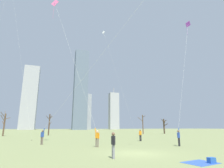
{
  "coord_description": "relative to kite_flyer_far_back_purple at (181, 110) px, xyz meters",
  "views": [
    {
      "loc": [
        -6.4,
        -13.19,
        1.94
      ],
      "look_at": [
        0.0,
        6.0,
        6.8
      ],
      "focal_mm": 28.91,
      "sensor_mm": 36.0,
      "label": 1
    }
  ],
  "objects": [
    {
      "name": "ground_plane",
      "position": [
        -7.82,
        -4.2,
        -3.84
      ],
      "size": [
        400.0,
        400.0,
        0.0
      ],
      "primitive_type": "plane",
      "color": "#848E56"
    },
    {
      "name": "kite_flyer_far_back_purple",
      "position": [
        0.0,
        0.0,
        0.0
      ],
      "size": [
        8.1,
        5.01,
        19.01
      ],
      "color": "black",
      "rests_on": "ground"
    },
    {
      "name": "kite_flyer_foreground_right_teal",
      "position": [
        -13.96,
        4.31,
        -1.28
      ],
      "size": [
        10.04,
        11.74,
        16.09
      ],
      "color": "#726656",
      "rests_on": "ground"
    },
    {
      "name": "kite_flyer_midfield_right_pink",
      "position": [
        -10.73,
        1.73,
        0.58
      ],
      "size": [
        5.87,
        3.85,
        18.34
      ],
      "color": "#726656",
      "rests_on": "ground"
    },
    {
      "name": "bystander_far_off_by_trees",
      "position": [
        -10.29,
        -5.86,
        -2.93
      ],
      "size": [
        0.23,
        0.51,
        1.62
      ],
      "color": "gray",
      "rests_on": "ground"
    },
    {
      "name": "bystander_strolling_midfield",
      "position": [
        -1.75,
        6.99,
        -2.93
      ],
      "size": [
        0.49,
        0.3,
        1.62
      ],
      "color": "black",
      "rests_on": "ground"
    },
    {
      "name": "distant_kite_drifting_left_white",
      "position": [
        -3.67,
        17.99,
        16.5
      ],
      "size": [
        5.49,
        5.42,
        23.49
      ],
      "color": "white",
      "rests_on": "ground"
    },
    {
      "name": "distant_kite_drifting_right_yellow",
      "position": [
        -21.52,
        13.14,
        17.84
      ],
      "size": [
        6.09,
        0.3,
        25.91
      ],
      "color": "yellow",
      "rests_on": "ground"
    },
    {
      "name": "picnic_spot",
      "position": [
        -5.83,
        -8.87,
        -3.75
      ],
      "size": [
        2.05,
        1.74,
        0.31
      ],
      "color": "#3359B2",
      "rests_on": "ground"
    },
    {
      "name": "bare_tree_leftmost",
      "position": [
        11.41,
        30.95,
        -0.87
      ],
      "size": [
        2.66,
        2.84,
        5.48
      ],
      "color": "brown",
      "rests_on": "ground"
    },
    {
      "name": "bare_tree_far_right_edge",
      "position": [
        -24.2,
        29.99,
        -1.08
      ],
      "size": [
        1.72,
        3.23,
        5.69
      ],
      "color": "brown",
      "rests_on": "ground"
    },
    {
      "name": "bare_tree_center",
      "position": [
        -14.52,
        30.3,
        -1.14
      ],
      "size": [
        1.7,
        2.32,
        5.06
      ],
      "color": "#4C3828",
      "rests_on": "ground"
    },
    {
      "name": "bare_tree_left_of_center",
      "position": [
        18.51,
        30.74,
        -1.42
      ],
      "size": [
        2.06,
        1.55,
        4.39
      ],
      "color": "#423326",
      "rests_on": "ground"
    },
    {
      "name": "skyline_tall_tower",
      "position": [
        39.97,
        139.86,
        12.69
      ],
      "size": [
        8.59,
        6.1,
        37.85
      ],
      "color": "#B2B2B7",
      "rests_on": "ground"
    },
    {
      "name": "skyline_slender_spire",
      "position": [
        6.65,
        124.68,
        28.13
      ],
      "size": [
        10.84,
        7.02,
        63.95
      ],
      "color": "slate",
      "rests_on": "ground"
    },
    {
      "name": "skyline_mid_tower_right",
      "position": [
        13.94,
        137.13,
        11.04
      ],
      "size": [
        7.22,
        8.99,
        29.75
      ],
      "color": "#9EA3AD",
      "rests_on": "ground"
    },
    {
      "name": "skyline_wide_slab",
      "position": [
        -31.71,
        140.92,
        21.72
      ],
      "size": [
        11.58,
        10.61,
        51.13
      ],
      "color": "#B2B2B7",
      "rests_on": "ground"
    }
  ]
}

